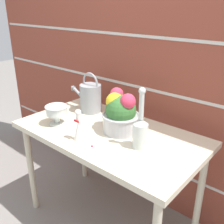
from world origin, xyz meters
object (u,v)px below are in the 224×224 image
at_px(figurine_vase, 79,128).
at_px(watering_can, 90,97).
at_px(flower_planter, 120,113).
at_px(crystal_pedestal_bowl, 57,112).
at_px(glass_decanter, 140,130).

bearing_deg(figurine_vase, watering_can, 126.49).
height_order(flower_planter, figurine_vase, flower_planter).
distance_m(crystal_pedestal_bowl, flower_planter, 0.43).
distance_m(watering_can, glass_decanter, 0.62).
relative_size(crystal_pedestal_bowl, figurine_vase, 0.77).
xyz_separation_m(crystal_pedestal_bowl, figurine_vase, (0.27, -0.05, -0.01)).
relative_size(watering_can, crystal_pedestal_bowl, 2.03).
distance_m(flower_planter, figurine_vase, 0.27).
bearing_deg(figurine_vase, glass_decanter, 26.55).
bearing_deg(glass_decanter, flower_planter, 158.03).
distance_m(glass_decanter, figurine_vase, 0.36).
distance_m(watering_can, figurine_vase, 0.44).
height_order(glass_decanter, figurine_vase, glass_decanter).
height_order(watering_can, figurine_vase, watering_can).
xyz_separation_m(flower_planter, glass_decanter, (0.21, -0.08, -0.01)).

